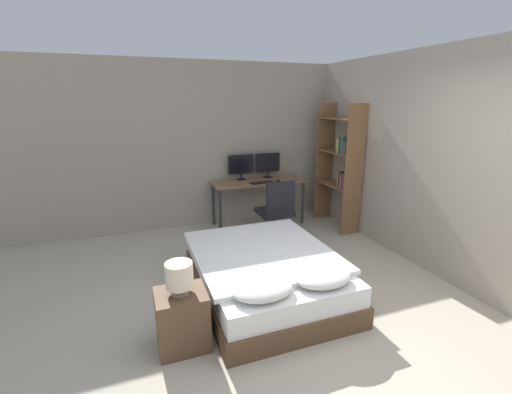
{
  "coord_description": "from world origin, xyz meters",
  "views": [
    {
      "loc": [
        -1.64,
        -1.96,
        2.09
      ],
      "look_at": [
        -0.01,
        2.46,
        0.75
      ],
      "focal_mm": 24.0,
      "sensor_mm": 36.0,
      "label": 1
    }
  ],
  "objects": [
    {
      "name": "ground_plane",
      "position": [
        0.0,
        0.0,
        0.0
      ],
      "size": [
        20.0,
        20.0,
        0.0
      ],
      "primitive_type": "plane",
      "color": "#B2A893"
    },
    {
      "name": "wall_back",
      "position": [
        0.0,
        3.68,
        1.35
      ],
      "size": [
        12.0,
        0.06,
        2.7
      ],
      "color": "#9E9384",
      "rests_on": "ground_plane"
    },
    {
      "name": "wall_side_right",
      "position": [
        1.79,
        1.5,
        1.35
      ],
      "size": [
        0.06,
        12.0,
        2.7
      ],
      "color": "#9E9384",
      "rests_on": "ground_plane"
    },
    {
      "name": "bed",
      "position": [
        -0.37,
        1.19,
        0.25
      ],
      "size": [
        1.47,
        1.91,
        0.56
      ],
      "color": "brown",
      "rests_on": "ground_plane"
    },
    {
      "name": "nightstand",
      "position": [
        -1.36,
        0.66,
        0.26
      ],
      "size": [
        0.43,
        0.38,
        0.52
      ],
      "color": "brown",
      "rests_on": "ground_plane"
    },
    {
      "name": "bedside_lamp",
      "position": [
        -1.36,
        0.66,
        0.68
      ],
      "size": [
        0.23,
        0.23,
        0.28
      ],
      "color": "gray",
      "rests_on": "nightstand"
    },
    {
      "name": "desk",
      "position": [
        0.35,
        3.32,
        0.67
      ],
      "size": [
        1.57,
        0.57,
        0.77
      ],
      "color": "#846042",
      "rests_on": "ground_plane"
    },
    {
      "name": "monitor_left",
      "position": [
        0.11,
        3.5,
        1.02
      ],
      "size": [
        0.45,
        0.16,
        0.43
      ],
      "color": "black",
      "rests_on": "desk"
    },
    {
      "name": "monitor_right",
      "position": [
        0.6,
        3.5,
        1.02
      ],
      "size": [
        0.45,
        0.16,
        0.43
      ],
      "color": "black",
      "rests_on": "desk"
    },
    {
      "name": "keyboard",
      "position": [
        0.35,
        3.14,
        0.78
      ],
      "size": [
        0.4,
        0.13,
        0.02
      ],
      "color": "black",
      "rests_on": "desk"
    },
    {
      "name": "computer_mouse",
      "position": [
        0.64,
        3.14,
        0.79
      ],
      "size": [
        0.07,
        0.05,
        0.04
      ],
      "color": "black",
      "rests_on": "desk"
    },
    {
      "name": "office_chair",
      "position": [
        0.37,
        2.6,
        0.38
      ],
      "size": [
        0.52,
        0.52,
        0.95
      ],
      "color": "black",
      "rests_on": "ground_plane"
    },
    {
      "name": "bookshelf",
      "position": [
        1.57,
        2.69,
        1.13
      ],
      "size": [
        0.34,
        0.88,
        2.05
      ],
      "color": "brown",
      "rests_on": "ground_plane"
    }
  ]
}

